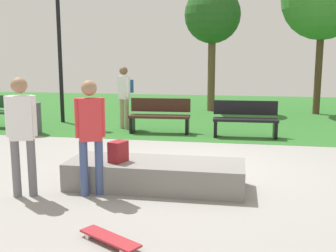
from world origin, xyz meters
name	(u,v)px	position (x,y,z in m)	size (l,w,h in m)	color
ground_plane	(196,166)	(0.00, 0.00, 0.00)	(28.00, 28.00, 0.00)	gray
grass_lawn	(219,110)	(0.00, 8.07, 0.00)	(26.60, 11.86, 0.01)	#2D6B28
concrete_ledge	(155,174)	(-0.49, -1.33, 0.21)	(2.73, 0.94, 0.42)	gray
backpack_on_ledge	(118,152)	(-1.05, -1.46, 0.58)	(0.28, 0.20, 0.32)	maroon
skater_performing_trick	(22,128)	(-2.28, -2.05, 1.01)	(0.41, 0.30, 1.73)	slate
skater_watching	(90,129)	(-1.34, -1.84, 0.98)	(0.40, 0.32, 1.69)	#3F5184
skateboard_by_ledge	(110,238)	(-0.58, -3.31, 0.06)	(0.79, 0.58, 0.08)	#A5262D
park_bench_near_path	(160,115)	(-1.32, 3.17, 0.48)	(1.62, 0.56, 0.91)	#331E14
park_bench_far_left	(245,118)	(0.91, 2.98, 0.48)	(1.61, 0.52, 0.91)	black
park_bench_near_lamppost	(2,111)	(-5.94, 3.20, 0.48)	(1.61, 0.51, 0.91)	#1E4223
tree_slender_maple	(212,16)	(-0.30, 7.86, 3.45)	(2.03, 2.03, 4.51)	brown
lamp_post	(59,32)	(-4.63, 4.38, 2.72)	(0.28, 0.28, 4.52)	black
trash_bin	(31,118)	(-4.63, 2.45, 0.41)	(0.54, 0.54, 0.83)	#4C4C51
pedestrian_with_backpack	(125,92)	(-2.40, 3.60, 1.05)	(0.44, 0.45, 1.74)	tan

